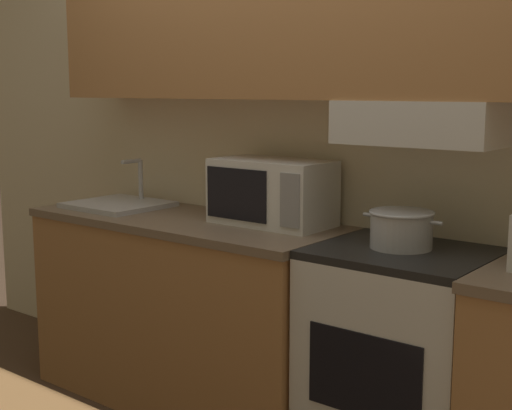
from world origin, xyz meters
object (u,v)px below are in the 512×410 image
at_px(stove_range, 400,365).
at_px(microwave, 272,192).
at_px(sink_basin, 118,204).
at_px(cooking_pot, 401,228).

xyz_separation_m(stove_range, microwave, (-0.67, 0.09, 0.58)).
distance_m(microwave, sink_basin, 0.89).
bearing_deg(sink_basin, microwave, 7.04).
bearing_deg(microwave, stove_range, -7.99).
distance_m(stove_range, microwave, 0.90).
xyz_separation_m(cooking_pot, microwave, (-0.65, 0.08, 0.07)).
xyz_separation_m(stove_range, sink_basin, (-1.55, -0.01, 0.46)).
height_order(stove_range, cooking_pot, cooking_pot).
bearing_deg(stove_range, microwave, 172.01).
xyz_separation_m(cooking_pot, sink_basin, (-1.52, -0.03, -0.06)).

